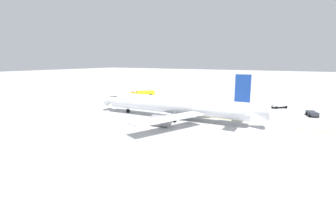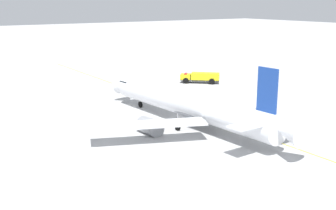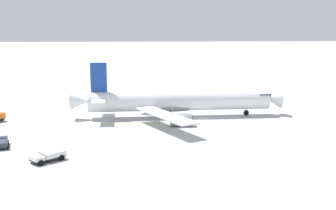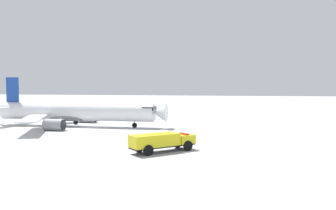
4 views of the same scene
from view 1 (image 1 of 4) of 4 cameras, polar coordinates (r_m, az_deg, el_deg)
name	(u,v)px [view 1 (image 1 of 4)]	position (r m, az deg, el deg)	size (l,w,h in m)	color
ground_plane	(166,115)	(63.34, -0.51, -2.29)	(600.00, 600.00, 0.00)	#B2B2B2
airliner_main	(176,106)	(58.49, 1.87, -0.25)	(36.89, 42.76, 11.25)	white
baggage_truck_truck	(312,113)	(71.68, 30.89, -1.71)	(4.71, 3.10, 1.22)	#232326
pushback_tug_truck	(278,105)	(79.19, 24.56, -0.06)	(4.90, 5.08, 1.30)	#232326
fire_tender_truck	(143,93)	(92.89, -5.99, 2.72)	(8.53, 8.25, 2.50)	#232326
taxiway_centreline	(192,115)	(63.04, 5.61, -2.40)	(1.07, 159.51, 0.01)	yellow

